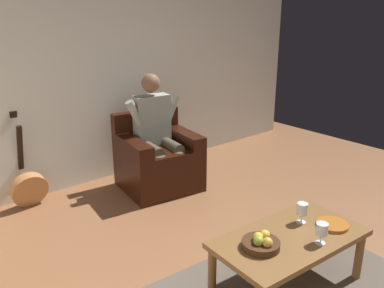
% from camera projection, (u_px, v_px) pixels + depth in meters
% --- Properties ---
extents(wall_back, '(6.36, 0.06, 2.62)m').
position_uv_depth(wall_back, '(93.00, 68.00, 4.45)').
color(wall_back, silver).
rests_on(wall_back, ground).
extents(rug, '(1.88, 1.31, 0.01)m').
position_uv_depth(rug, '(286.00, 285.00, 2.96)').
color(rug, brown).
rests_on(rug, ground).
extents(armchair, '(0.89, 0.84, 0.84)m').
position_uv_depth(armchair, '(158.00, 161.00, 4.52)').
color(armchair, black).
rests_on(armchair, ground).
extents(person_seated, '(0.66, 0.59, 1.27)m').
position_uv_depth(person_seated, '(157.00, 129.00, 4.41)').
color(person_seated, '#9BA49A').
rests_on(person_seated, ground).
extents(coffee_table, '(1.14, 0.66, 0.42)m').
position_uv_depth(coffee_table, '(290.00, 243.00, 2.85)').
color(coffee_table, brown).
rests_on(coffee_table, ground).
extents(guitar, '(0.37, 0.32, 0.98)m').
position_uv_depth(guitar, '(28.00, 186.00, 4.10)').
color(guitar, '#BC7948').
rests_on(guitar, ground).
extents(wine_glass_near, '(0.08, 0.08, 0.15)m').
position_uv_depth(wine_glass_near, '(322.00, 230.00, 2.71)').
color(wine_glass_near, silver).
rests_on(wine_glass_near, coffee_table).
extents(wine_glass_far, '(0.08, 0.08, 0.16)m').
position_uv_depth(wine_glass_far, '(302.00, 210.00, 2.98)').
color(wine_glass_far, silver).
rests_on(wine_glass_far, coffee_table).
extents(fruit_bowl, '(0.26, 0.26, 0.11)m').
position_uv_depth(fruit_bowl, '(261.00, 243.00, 2.68)').
color(fruit_bowl, '#3E2514').
rests_on(fruit_bowl, coffee_table).
extents(decorative_dish, '(0.23, 0.23, 0.02)m').
position_uv_depth(decorative_dish, '(332.00, 225.00, 2.96)').
color(decorative_dish, '#A95D21').
rests_on(decorative_dish, coffee_table).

